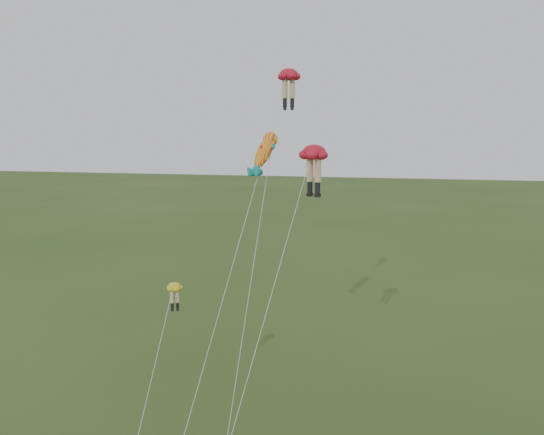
# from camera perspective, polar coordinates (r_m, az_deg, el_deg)

# --- Properties ---
(legs_kite_red_high) EXTENTS (4.27, 14.84, 20.20)m
(legs_kite_red_high) POSITION_cam_1_polar(r_m,az_deg,el_deg) (37.80, 1.44, 12.57)
(legs_kite_red_high) COLOR #B71226
(legs_kite_red_high) RESTS_ON ground
(legs_kite_red_mid) EXTENTS (4.64, 9.25, 15.83)m
(legs_kite_red_mid) POSITION_cam_1_polar(r_m,az_deg,el_deg) (32.36, 3.89, 5.48)
(legs_kite_red_mid) COLOR #B71226
(legs_kite_red_mid) RESTS_ON ground
(legs_kite_yellow) EXTENTS (1.24, 9.69, 8.34)m
(legs_kite_yellow) POSITION_cam_1_polar(r_m,az_deg,el_deg) (33.48, -9.38, -7.48)
(legs_kite_yellow) COLOR gold
(legs_kite_yellow) RESTS_ON ground
(fish_kite) EXTENTS (1.69, 10.80, 16.65)m
(fish_kite) POSITION_cam_1_polar(r_m,az_deg,el_deg) (35.06, -0.69, 6.17)
(fish_kite) COLOR yellow
(fish_kite) RESTS_ON ground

